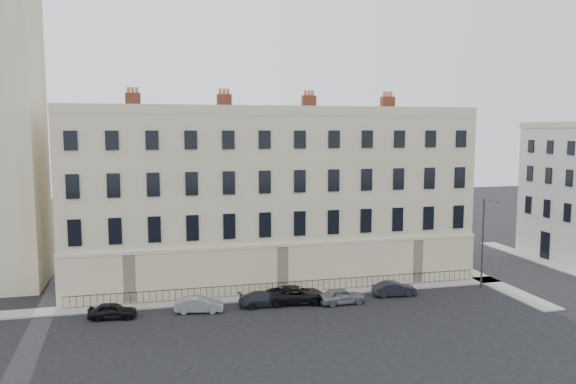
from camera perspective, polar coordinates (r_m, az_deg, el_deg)
name	(u,v)px	position (r m, az deg, el deg)	size (l,w,h in m)	color
ground	(375,308)	(44.99, 8.86, -11.61)	(160.00, 160.00, 0.00)	black
terrace	(268,197)	(52.86, -2.04, -0.51)	(36.22, 12.22, 17.00)	#C0B48F
pavement_terrace	(238,298)	(46.97, -5.12, -10.70)	(48.00, 2.00, 0.12)	gray
pavement_east_return	(468,272)	(57.63, 17.83, -7.76)	(2.00, 24.00, 0.12)	gray
pavement_adjacent	(543,262)	(64.88, 24.48, -6.45)	(2.00, 20.00, 0.12)	gray
railings	(284,288)	(47.95, -0.41, -9.70)	(35.00, 0.04, 0.96)	black
car_a	(113,311)	(43.99, -17.39, -11.44)	(1.41, 3.50, 1.19)	black
car_b	(199,304)	(43.98, -9.02, -11.21)	(1.28, 3.66, 1.21)	gray
car_c	(264,299)	(44.91, -2.44, -10.79)	(1.63, 4.02, 1.17)	#20222B
car_d	(296,295)	(45.57, 0.84, -10.39)	(2.28, 4.94, 1.37)	black
car_e	(342,296)	(45.62, 5.47, -10.46)	(1.51, 3.76, 1.28)	slate
car_f	(394,289)	(48.29, 10.76, -9.64)	(1.27, 3.64, 1.20)	black
streetlamp	(484,239)	(51.81, 19.27, -4.51)	(0.66, 1.65, 7.88)	#333438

